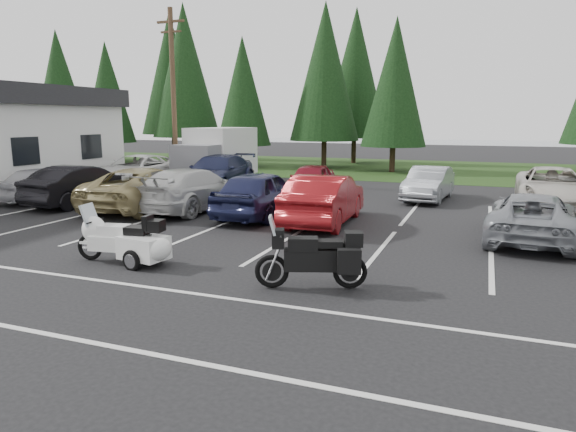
% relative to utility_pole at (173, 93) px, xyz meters
% --- Properties ---
extents(ground, '(120.00, 120.00, 0.00)m').
position_rel_utility_pole_xyz_m(ground, '(10.00, -12.00, -4.70)').
color(ground, black).
rests_on(ground, ground).
extents(grass_strip, '(80.00, 16.00, 0.01)m').
position_rel_utility_pole_xyz_m(grass_strip, '(10.00, 12.00, -4.69)').
color(grass_strip, '#1B3310').
rests_on(grass_strip, ground).
extents(lake_water, '(70.00, 50.00, 0.02)m').
position_rel_utility_pole_xyz_m(lake_water, '(14.00, 43.00, -4.70)').
color(lake_water, slate).
rests_on(lake_water, ground).
extents(utility_pole, '(1.60, 0.26, 9.00)m').
position_rel_utility_pole_xyz_m(utility_pole, '(0.00, 0.00, 0.00)').
color(utility_pole, '#473321').
rests_on(utility_pole, ground).
extents(box_truck, '(2.40, 5.60, 2.90)m').
position_rel_utility_pole_xyz_m(box_truck, '(2.00, 0.50, -3.25)').
color(box_truck, silver).
rests_on(box_truck, ground).
extents(stall_markings, '(32.00, 16.00, 0.01)m').
position_rel_utility_pole_xyz_m(stall_markings, '(10.00, -10.00, -4.69)').
color(stall_markings, silver).
rests_on(stall_markings, ground).
extents(conifer_0, '(4.58, 4.58, 10.66)m').
position_rel_utility_pole_xyz_m(conifer_0, '(-18.00, 10.50, 1.53)').
color(conifer_0, '#332316').
rests_on(conifer_0, ground).
extents(conifer_1, '(3.96, 3.96, 9.22)m').
position_rel_utility_pole_xyz_m(conifer_1, '(-12.00, 9.20, 0.69)').
color(conifer_1, '#332316').
rests_on(conifer_1, ground).
extents(conifer_2, '(5.10, 5.10, 11.89)m').
position_rel_utility_pole_xyz_m(conifer_2, '(-6.00, 10.80, 2.25)').
color(conifer_2, '#332316').
rests_on(conifer_2, ground).
extents(conifer_3, '(3.87, 3.87, 9.02)m').
position_rel_utility_pole_xyz_m(conifer_3, '(-0.50, 9.40, 0.57)').
color(conifer_3, '#332316').
rests_on(conifer_3, ground).
extents(conifer_4, '(4.80, 4.80, 11.17)m').
position_rel_utility_pole_xyz_m(conifer_4, '(5.00, 10.90, 1.83)').
color(conifer_4, '#332316').
rests_on(conifer_4, ground).
extents(conifer_5, '(4.14, 4.14, 9.63)m').
position_rel_utility_pole_xyz_m(conifer_5, '(10.00, 9.60, 0.93)').
color(conifer_5, '#332316').
rests_on(conifer_5, ground).
extents(conifer_back_a, '(5.28, 5.28, 12.30)m').
position_rel_utility_pole_xyz_m(conifer_back_a, '(-10.00, 15.00, 2.49)').
color(conifer_back_a, '#332316').
rests_on(conifer_back_a, ground).
extents(conifer_back_b, '(4.97, 4.97, 11.58)m').
position_rel_utility_pole_xyz_m(conifer_back_b, '(6.00, 15.50, 2.07)').
color(conifer_back_b, '#332316').
rests_on(conifer_back_b, ground).
extents(car_near_0, '(2.03, 4.40, 1.46)m').
position_rel_utility_pole_xyz_m(car_near_0, '(-1.42, -7.50, -3.97)').
color(car_near_0, silver).
rests_on(car_near_0, ground).
extents(car_near_1, '(1.98, 4.87, 1.57)m').
position_rel_utility_pole_xyz_m(car_near_1, '(0.71, -7.80, -3.91)').
color(car_near_1, black).
rests_on(car_near_1, ground).
extents(car_near_2, '(2.96, 5.82, 1.58)m').
position_rel_utility_pole_xyz_m(car_near_2, '(3.69, -7.72, -3.91)').
color(car_near_2, '#988958').
rests_on(car_near_2, ground).
extents(car_near_3, '(2.48, 5.54, 1.58)m').
position_rel_utility_pole_xyz_m(car_near_3, '(5.51, -7.36, -3.91)').
color(car_near_3, '#BABAB7').
rests_on(car_near_3, ground).
extents(car_near_4, '(1.99, 4.83, 1.64)m').
position_rel_utility_pole_xyz_m(car_near_4, '(8.37, -7.62, -3.88)').
color(car_near_4, '#1A1E41').
rests_on(car_near_4, ground).
extents(car_near_5, '(1.90, 4.93, 1.60)m').
position_rel_utility_pole_xyz_m(car_near_5, '(10.81, -7.97, -3.90)').
color(car_near_5, maroon).
rests_on(car_near_5, ground).
extents(car_near_6, '(2.65, 5.01, 1.34)m').
position_rel_utility_pole_xyz_m(car_near_6, '(16.94, -8.20, -4.03)').
color(car_near_6, gray).
rests_on(car_near_6, ground).
extents(car_far_0, '(2.68, 5.70, 1.58)m').
position_rel_utility_pole_xyz_m(car_far_0, '(-0.89, -2.23, -3.91)').
color(car_far_0, white).
rests_on(car_far_0, ground).
extents(car_far_1, '(2.84, 5.89, 1.65)m').
position_rel_utility_pole_xyz_m(car_far_1, '(3.59, -1.99, -3.87)').
color(car_far_1, '#171B39').
rests_on(car_far_1, ground).
extents(car_far_2, '(1.93, 4.20, 1.40)m').
position_rel_utility_pole_xyz_m(car_far_2, '(8.40, -2.14, -4.00)').
color(car_far_2, maroon).
rests_on(car_far_2, ground).
extents(car_far_3, '(1.86, 4.33, 1.39)m').
position_rel_utility_pole_xyz_m(car_far_3, '(13.45, -1.63, -4.00)').
color(car_far_3, gray).
rests_on(car_far_3, ground).
extents(car_far_4, '(2.60, 5.47, 1.51)m').
position_rel_utility_pole_xyz_m(car_far_4, '(18.11, -1.54, -3.94)').
color(car_far_4, beige).
rests_on(car_far_4, ground).
extents(touring_motorcycle, '(2.62, 1.15, 1.40)m').
position_rel_utility_pole_xyz_m(touring_motorcycle, '(7.66, -14.14, -4.00)').
color(touring_motorcycle, white).
rests_on(touring_motorcycle, ground).
extents(cargo_trailer, '(1.66, 1.09, 0.71)m').
position_rel_utility_pole_xyz_m(cargo_trailer, '(8.36, -14.20, -4.34)').
color(cargo_trailer, white).
rests_on(cargo_trailer, ground).
extents(adventure_motorcycle, '(2.63, 1.65, 1.51)m').
position_rel_utility_pole_xyz_m(adventure_motorcycle, '(12.49, -14.36, -3.94)').
color(adventure_motorcycle, black).
rests_on(adventure_motorcycle, ground).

